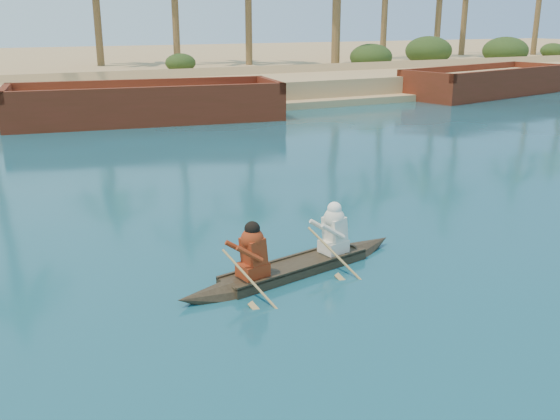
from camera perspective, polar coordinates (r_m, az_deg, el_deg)
sandy_embankment at (r=54.56m, az=-13.17°, el=12.54°), size 150.00×51.00×1.50m
shrub_cluster at (r=39.78m, az=-7.73°, el=12.26°), size 100.00×6.00×2.40m
canoe at (r=11.34m, az=1.39°, el=-4.52°), size 4.90×1.60×1.34m
barge_mid at (r=29.14m, az=-12.11°, el=9.34°), size 12.44×5.76×2.00m
barge_right at (r=40.56m, az=18.33°, el=10.93°), size 12.32×6.19×1.96m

